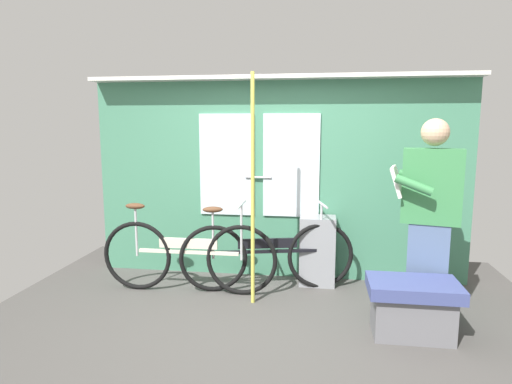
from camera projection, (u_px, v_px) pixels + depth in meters
ground_plane at (260, 333)px, 3.56m from camera, size 5.02×4.34×0.04m
train_door_wall at (277, 174)px, 4.72m from camera, size 4.02×0.28×2.17m
bicycle_near_door at (188, 255)px, 4.34m from camera, size 1.78×0.44×0.92m
bicycle_leaning_behind at (267, 255)px, 4.40m from camera, size 1.74×0.57×0.89m
passenger_reading_newspaper at (429, 215)px, 3.69m from camera, size 0.62×0.55×1.72m
trash_bin_by_wall at (317, 251)px, 4.57m from camera, size 0.37×0.28×0.72m
handrail_pole at (253, 191)px, 3.97m from camera, size 0.04×0.04×2.13m
bench_seat_corner at (412, 307)px, 3.45m from camera, size 0.70×0.44×0.45m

